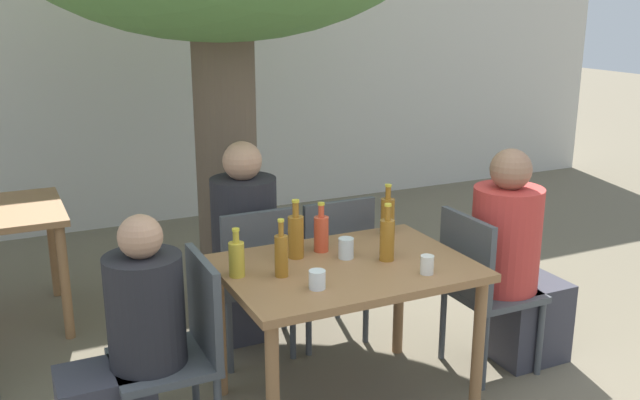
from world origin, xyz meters
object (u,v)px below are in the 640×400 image
amber_bottle_4 (281,254)px  person_seated_0 (127,358)px  dining_table_front (346,283)px  patio_chair_3 (330,260)px  patio_chair_2 (254,273)px  person_seated_2 (241,253)px  person_seated_1 (515,268)px  patio_chair_0 (181,344)px  oil_cruet_3 (237,258)px  amber_bottle_2 (387,238)px  drinking_glass_2 (427,265)px  drinking_glass_0 (317,280)px  amber_bottle_5 (388,215)px  drinking_glass_1 (346,248)px  patio_chair_1 (481,283)px  amber_bottle_0 (296,235)px  soda_bottle_1 (321,232)px

amber_bottle_4 → person_seated_0: bearing=179.5°
dining_table_front → patio_chair_3: patio_chair_3 is taller
patio_chair_2 → person_seated_2: bearing=-90.0°
person_seated_1 → person_seated_2: 1.58m
patio_chair_3 → person_seated_0: 1.47m
amber_bottle_4 → patio_chair_3: bearing=48.9°
patio_chair_0 → oil_cruet_3: (0.30, 0.08, 0.34)m
person_seated_0 → amber_bottle_2: 1.34m
person_seated_1 → drinking_glass_2: size_ratio=14.01×
amber_bottle_4 → drinking_glass_0: 0.23m
person_seated_2 → amber_bottle_5: person_seated_2 is taller
dining_table_front → drinking_glass_1: bearing=63.7°
amber_bottle_4 → drinking_glass_1: amber_bottle_4 is taller
amber_bottle_4 → patio_chair_2: bearing=81.2°
drinking_glass_1 → patio_chair_1: bearing=-5.7°
amber_bottle_4 → amber_bottle_5: 0.83m
person_seated_2 → amber_bottle_0: 0.77m
patio_chair_0 → drinking_glass_2: (1.12, -0.27, 0.29)m
amber_bottle_2 → drinking_glass_1: bearing=146.5°
dining_table_front → amber_bottle_5: amber_bottle_5 is taller
person_seated_1 → amber_bottle_4: 1.44m
patio_chair_0 → drinking_glass_0: size_ratio=10.80×
person_seated_1 → oil_cruet_3: bearing=87.0°
dining_table_front → amber_bottle_2: 0.30m
patio_chair_2 → patio_chair_3: same height
patio_chair_2 → person_seated_0: size_ratio=0.80×
patio_chair_3 → amber_bottle_0: size_ratio=3.07×
soda_bottle_1 → patio_chair_3: bearing=58.4°
person_seated_1 → drinking_glass_2: 0.86m
patio_chair_3 → amber_bottle_0: bearing=47.9°
patio_chair_1 → drinking_glass_0: (-1.09, -0.21, 0.29)m
patio_chair_2 → amber_bottle_2: size_ratio=3.16×
amber_bottle_0 → drinking_glass_1: amber_bottle_0 is taller
amber_bottle_4 → drinking_glass_2: size_ratio=3.11×
patio_chair_3 → drinking_glass_2: size_ratio=10.24×
patio_chair_2 → drinking_glass_1: (0.28, -0.58, 0.30)m
person_seated_1 → patio_chair_0: bearing=90.0°
patio_chair_0 → amber_bottle_2: (1.04, -0.03, 0.36)m
soda_bottle_1 → drinking_glass_2: size_ratio=2.87×
drinking_glass_1 → drinking_glass_2: size_ratio=1.16×
amber_bottle_0 → amber_bottle_4: bearing=-128.6°
person_seated_1 → drinking_glass_1: person_seated_1 is taller
person_seated_2 → patio_chair_1: bearing=140.3°
patio_chair_3 → amber_bottle_4: size_ratio=3.29×
person_seated_1 → amber_bottle_5: bearing=63.4°
person_seated_2 → person_seated_1: bearing=145.6°
patio_chair_0 → patio_chair_3: (1.07, 0.66, 0.00)m
patio_chair_1 → person_seated_1: person_seated_1 is taller
patio_chair_2 → drinking_glass_2: bearing=119.4°
patio_chair_2 → amber_bottle_2: amber_bottle_2 is taller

